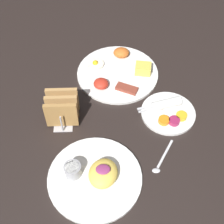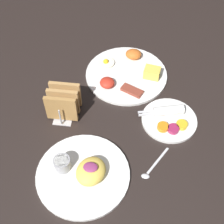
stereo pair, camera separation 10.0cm
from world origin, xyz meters
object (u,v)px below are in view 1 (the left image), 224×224
plate_condiments (168,112)px  toast_rack (62,108)px  plate_foreground (95,176)px  plate_breakfast (118,72)px

plate_condiments → toast_rack: size_ratio=1.67×
plate_foreground → toast_rack: bearing=114.7°
plate_breakfast → plate_foreground: (-0.09, -0.42, 0.00)m
plate_breakfast → plate_condiments: plate_breakfast is taller
plate_condiments → plate_foreground: (-0.24, -0.23, 0.00)m
plate_breakfast → plate_foreground: plate_foreground is taller
plate_breakfast → toast_rack: 0.28m
toast_rack → plate_breakfast: bearing=46.6°
plate_condiments → plate_breakfast: bearing=128.7°
plate_breakfast → toast_rack: (-0.19, -0.20, 0.04)m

